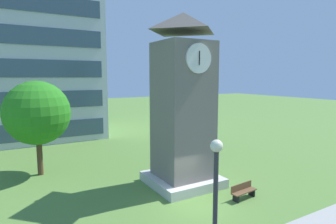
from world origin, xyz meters
TOP-DOWN VIEW (x-y plane):
  - ground_plane at (0.00, 0.00)m, footprint 160.00×160.00m
  - office_building at (-6.80, 24.62)m, footprint 16.13×11.01m
  - clock_tower at (1.08, 3.12)m, footprint 4.34×4.34m
  - park_bench at (2.93, -0.63)m, footprint 1.84×0.67m
  - street_lamp at (-3.86, -6.19)m, footprint 0.36×0.36m
  - tree_by_building at (-6.99, 9.87)m, footprint 4.62×4.62m

SIDE VIEW (x-z plane):
  - ground_plane at x=0.00m, z-range 0.00..0.00m
  - park_bench at x=2.93m, z-range 0.02..0.90m
  - street_lamp at x=-3.86m, z-range 0.69..6.10m
  - tree_by_building at x=-6.99m, z-range 1.13..8.03m
  - clock_tower at x=1.08m, z-range -0.57..10.60m
  - office_building at x=-6.80m, z-range 0.00..28.80m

